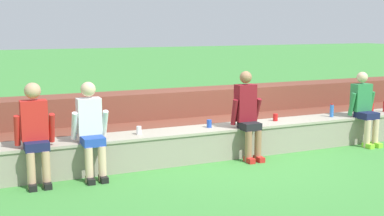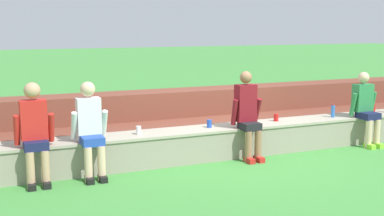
{
  "view_description": "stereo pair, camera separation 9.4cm",
  "coord_description": "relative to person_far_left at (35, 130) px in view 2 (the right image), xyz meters",
  "views": [
    {
      "loc": [
        -4.01,
        -6.85,
        2.15
      ],
      "look_at": [
        -0.84,
        0.28,
        0.85
      ],
      "focal_mm": 46.56,
      "sensor_mm": 36.0,
      "label": 1
    },
    {
      "loc": [
        -3.92,
        -6.88,
        2.15
      ],
      "look_at": [
        -0.84,
        0.28,
        0.85
      ],
      "focal_mm": 46.56,
      "sensor_mm": 36.0,
      "label": 2
    }
  ],
  "objects": [
    {
      "name": "plastic_cup_middle",
      "position": [
        2.75,
        0.3,
        -0.18
      ],
      "size": [
        0.08,
        0.08,
        0.13
      ],
      "primitive_type": "cylinder",
      "color": "blue",
      "rests_on": "stone_seating_wall"
    },
    {
      "name": "water_bottle_mid_right",
      "position": [
        5.2,
        0.25,
        -0.13
      ],
      "size": [
        0.07,
        0.07,
        0.24
      ],
      "color": "blue",
      "rests_on": "stone_seating_wall"
    },
    {
      "name": "ground_plane",
      "position": [
        3.28,
        0.0,
        -0.75
      ],
      "size": [
        80.0,
        80.0,
        0.0
      ],
      "primitive_type": "plane",
      "color": "#428E3D"
    },
    {
      "name": "person_far_left",
      "position": [
        0.0,
        0.0,
        0.0
      ],
      "size": [
        0.53,
        0.51,
        1.39
      ],
      "color": "tan",
      "rests_on": "ground"
    },
    {
      "name": "person_center",
      "position": [
        3.29,
        -0.0,
        -0.0
      ],
      "size": [
        0.5,
        0.52,
        1.42
      ],
      "color": "#996B4C",
      "rests_on": "ground"
    },
    {
      "name": "plastic_cup_right_end",
      "position": [
        4.05,
        0.34,
        -0.18
      ],
      "size": [
        0.08,
        0.08,
        0.13
      ],
      "primitive_type": "cylinder",
      "color": "red",
      "rests_on": "stone_seating_wall"
    },
    {
      "name": "plastic_cup_left_end",
      "position": [
        1.54,
        0.26,
        -0.18
      ],
      "size": [
        0.08,
        0.08,
        0.13
      ],
      "primitive_type": "cylinder",
      "color": "white",
      "rests_on": "stone_seating_wall"
    },
    {
      "name": "person_left_of_center",
      "position": [
        0.76,
        0.01,
        -0.02
      ],
      "size": [
        0.51,
        0.59,
        1.36
      ],
      "color": "beige",
      "rests_on": "ground"
    },
    {
      "name": "water_bottle_mid_left",
      "position": [
        6.19,
        0.29,
        -0.15
      ],
      "size": [
        0.07,
        0.07,
        0.21
      ],
      "color": "red",
      "rests_on": "stone_seating_wall"
    },
    {
      "name": "stone_seating_wall",
      "position": [
        3.28,
        0.29,
        -0.48
      ],
      "size": [
        8.1,
        0.6,
        0.5
      ],
      "color": "gray",
      "rests_on": "ground"
    },
    {
      "name": "brick_bleachers",
      "position": [
        3.28,
        1.48,
        -0.35
      ],
      "size": [
        11.15,
        1.31,
        0.95
      ],
      "color": "brown",
      "rests_on": "ground"
    },
    {
      "name": "person_right_of_center",
      "position": [
        5.71,
        -0.02,
        -0.05
      ],
      "size": [
        0.52,
        0.55,
        1.32
      ],
      "color": "beige",
      "rests_on": "ground"
    }
  ]
}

